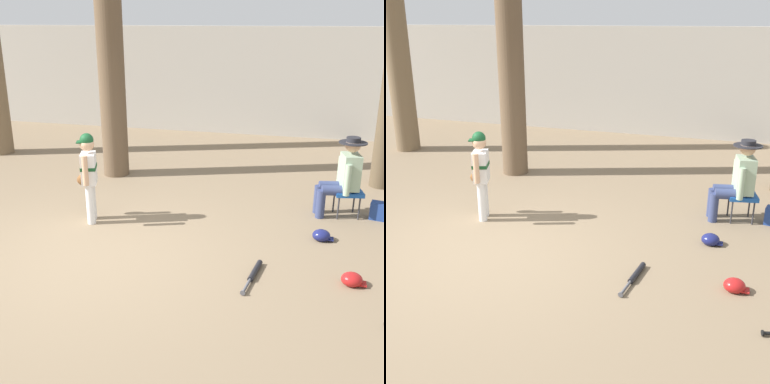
% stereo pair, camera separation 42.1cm
% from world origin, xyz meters
% --- Properties ---
extents(ground_plane, '(60.00, 60.00, 0.00)m').
position_xyz_m(ground_plane, '(0.00, 0.00, 0.00)').
color(ground_plane, '#7F6B51').
extents(concrete_back_wall, '(18.00, 0.36, 2.62)m').
position_xyz_m(concrete_back_wall, '(0.00, 7.39, 1.31)').
color(concrete_back_wall, '#ADA89E').
rests_on(concrete_back_wall, ground).
extents(tree_near_player, '(0.78, 0.78, 5.07)m').
position_xyz_m(tree_near_player, '(-1.08, 3.26, 2.13)').
color(tree_near_player, brown).
rests_on(tree_near_player, ground).
extents(young_ballplayer, '(0.45, 0.56, 1.31)m').
position_xyz_m(young_ballplayer, '(-0.55, 1.07, 0.74)').
color(young_ballplayer, white).
rests_on(young_ballplayer, ground).
extents(folding_stool, '(0.47, 0.47, 0.41)m').
position_xyz_m(folding_stool, '(3.05, 2.20, 0.36)').
color(folding_stool, '#194C9E').
rests_on(folding_stool, ground).
extents(seated_spectator, '(0.68, 0.54, 1.20)m').
position_xyz_m(seated_spectator, '(2.95, 2.18, 0.64)').
color(seated_spectator, navy).
rests_on(seated_spectator, ground).
extents(tree_far_left, '(0.68, 0.68, 6.49)m').
position_xyz_m(tree_far_left, '(-4.13, 4.07, 2.92)').
color(tree_far_left, brown).
rests_on(tree_far_left, ground).
extents(bat_black_composite, '(0.15, 0.76, 0.07)m').
position_xyz_m(bat_black_composite, '(1.96, 0.05, 0.03)').
color(bat_black_composite, black).
rests_on(bat_black_composite, ground).
extents(batting_helmet_red, '(0.28, 0.21, 0.16)m').
position_xyz_m(batting_helmet_red, '(3.04, 0.11, 0.07)').
color(batting_helmet_red, '#A81919').
rests_on(batting_helmet_red, ground).
extents(batting_helmet_navy, '(0.28, 0.21, 0.16)m').
position_xyz_m(batting_helmet_navy, '(2.71, 1.22, 0.07)').
color(batting_helmet_navy, navy).
rests_on(batting_helmet_navy, ground).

